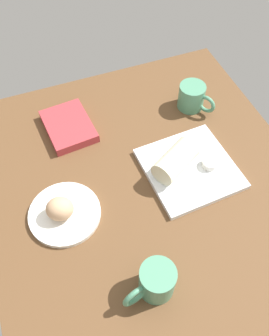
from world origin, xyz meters
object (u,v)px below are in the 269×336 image
book_stack (69,126)px  scone_pastry (60,209)px  round_plate (65,214)px  coffee_mug (192,97)px  square_plate (190,168)px  sauce_cup (210,163)px  second_mug (156,282)px  breakfast_wrap (176,161)px

book_stack → scone_pastry: bearing=162.0°
round_plate → coffee_mug: 55.61cm
square_plate → book_stack: (27.97, 28.85, 0.67)cm
square_plate → coffee_mug: size_ratio=2.06×
round_plate → sauce_cup: (-0.22, -43.13, 2.07)cm
round_plate → coffee_mug: coffee_mug is taller
book_stack → second_mug: 56.40cm
square_plate → scone_pastry: bearing=92.7°
scone_pastry → second_mug: 30.54cm
round_plate → sauce_cup: 43.18cm
breakfast_wrap → book_stack: bearing=13.4°
round_plate → breakfast_wrap: (2.66, -33.39, 4.45)cm
square_plate → round_plate: bearing=92.1°
coffee_mug → scone_pastry: bearing=116.6°
book_stack → second_mug: size_ratio=1.44×
round_plate → sauce_cup: bearing=-90.3°
square_plate → book_stack: size_ratio=1.30×
square_plate → sauce_cup: bearing=-106.5°
square_plate → second_mug: bearing=140.9°
sauce_cup → book_stack: sauce_cup is taller
coffee_mug → breakfast_wrap: bearing=143.7°
coffee_mug → round_plate: bearing=116.5°
breakfast_wrap → round_plate: bearing=65.4°
second_mug → scone_pastry: bearing=31.0°
scone_pastry → coffee_mug: bearing=-63.4°
round_plate → scone_pastry: size_ratio=2.69×
round_plate → coffee_mug: (24.77, -49.65, 3.68)cm
square_plate → coffee_mug: (23.39, -11.93, 3.58)cm
sauce_cup → book_stack: bearing=49.2°
sauce_cup → second_mug: size_ratio=0.34×
scone_pastry → second_mug: bearing=-149.0°
scone_pastry → breakfast_wrap: size_ratio=0.53×
second_mug → book_stack: bearing=6.2°
sauce_cup → breakfast_wrap: bearing=73.5°
square_plate → sauce_cup: size_ratio=5.58×
round_plate → book_stack: bearing=-16.8°
scone_pastry → square_plate: scone_pastry is taller
square_plate → book_stack: 40.19cm
sauce_cup → second_mug: 38.69cm
square_plate → breakfast_wrap: bearing=73.5°
round_plate → scone_pastry: scone_pastry is taller
sauce_cup → breakfast_wrap: (2.88, 9.74, 2.38)cm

